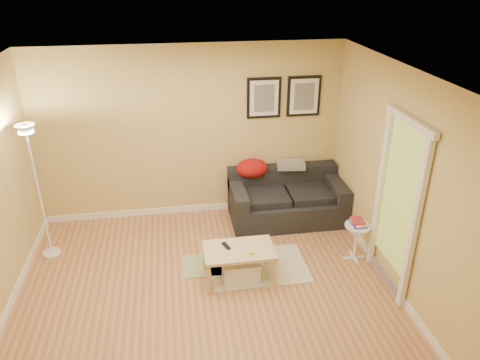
{
  "coord_description": "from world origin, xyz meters",
  "views": [
    {
      "loc": [
        -0.28,
        -4.37,
        3.6
      ],
      "look_at": [
        0.55,
        0.85,
        1.05
      ],
      "focal_mm": 34.15,
      "sensor_mm": 36.0,
      "label": 1
    }
  ],
  "objects_px": {
    "sofa": "(287,197)",
    "book_stack": "(358,222)",
    "side_table": "(356,242)",
    "floor_lamp": "(40,197)",
    "coffee_table": "(239,264)",
    "storage_bin": "(241,270)"
  },
  "relations": [
    {
      "from": "coffee_table",
      "to": "storage_bin",
      "type": "distance_m",
      "value": 0.08
    },
    {
      "from": "sofa",
      "to": "side_table",
      "type": "height_order",
      "value": "sofa"
    },
    {
      "from": "side_table",
      "to": "coffee_table",
      "type": "bearing_deg",
      "value": -173.85
    },
    {
      "from": "sofa",
      "to": "coffee_table",
      "type": "xyz_separation_m",
      "value": [
        -0.95,
        -1.32,
        -0.16
      ]
    },
    {
      "from": "book_stack",
      "to": "floor_lamp",
      "type": "bearing_deg",
      "value": 166.11
    },
    {
      "from": "sofa",
      "to": "coffee_table",
      "type": "bearing_deg",
      "value": -125.52
    },
    {
      "from": "coffee_table",
      "to": "sofa",
      "type": "bearing_deg",
      "value": 75.09
    },
    {
      "from": "sofa",
      "to": "book_stack",
      "type": "relative_size",
      "value": 7.46
    },
    {
      "from": "book_stack",
      "to": "floor_lamp",
      "type": "relative_size",
      "value": 0.12
    },
    {
      "from": "sofa",
      "to": "book_stack",
      "type": "height_order",
      "value": "sofa"
    },
    {
      "from": "coffee_table",
      "to": "floor_lamp",
      "type": "distance_m",
      "value": 2.68
    },
    {
      "from": "book_stack",
      "to": "floor_lamp",
      "type": "xyz_separation_m",
      "value": [
        -4.03,
        0.73,
        0.32
      ]
    },
    {
      "from": "sofa",
      "to": "storage_bin",
      "type": "height_order",
      "value": "sofa"
    },
    {
      "from": "side_table",
      "to": "book_stack",
      "type": "height_order",
      "value": "book_stack"
    },
    {
      "from": "coffee_table",
      "to": "storage_bin",
      "type": "height_order",
      "value": "coffee_table"
    },
    {
      "from": "coffee_table",
      "to": "book_stack",
      "type": "height_order",
      "value": "book_stack"
    },
    {
      "from": "side_table",
      "to": "floor_lamp",
      "type": "bearing_deg",
      "value": 169.53
    },
    {
      "from": "side_table",
      "to": "floor_lamp",
      "type": "distance_m",
      "value": 4.13
    },
    {
      "from": "storage_bin",
      "to": "book_stack",
      "type": "distance_m",
      "value": 1.64
    },
    {
      "from": "sofa",
      "to": "side_table",
      "type": "distance_m",
      "value": 1.32
    },
    {
      "from": "sofa",
      "to": "coffee_table",
      "type": "height_order",
      "value": "sofa"
    },
    {
      "from": "floor_lamp",
      "to": "side_table",
      "type": "bearing_deg",
      "value": -10.47
    }
  ]
}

